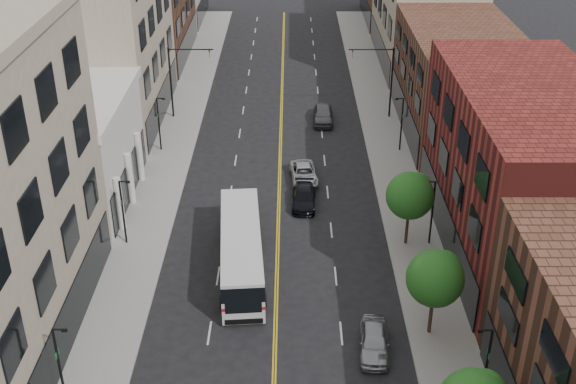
{
  "coord_description": "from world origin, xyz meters",
  "views": [
    {
      "loc": [
        0.85,
        -20.36,
        28.31
      ],
      "look_at": [
        0.75,
        22.76,
        5.0
      ],
      "focal_mm": 45.0,
      "sensor_mm": 36.0,
      "label": 1
    }
  ],
  "objects_px": {
    "car_lane_b": "(304,173)",
    "car_parked_far": "(374,341)",
    "car_lane_behind": "(241,206)",
    "car_lane_a": "(304,197)",
    "city_bus": "(241,248)",
    "car_lane_c": "(323,115)"
  },
  "relations": [
    {
      "from": "car_lane_b",
      "to": "car_parked_far",
      "type": "bearing_deg",
      "value": -86.26
    },
    {
      "from": "car_lane_behind",
      "to": "car_lane_b",
      "type": "relative_size",
      "value": 0.96
    },
    {
      "from": "car_lane_b",
      "to": "car_lane_a",
      "type": "bearing_deg",
      "value": -96.96
    },
    {
      "from": "car_parked_far",
      "to": "car_lane_a",
      "type": "xyz_separation_m",
      "value": [
        -3.81,
        17.47,
        -0.07
      ]
    },
    {
      "from": "car_lane_behind",
      "to": "car_lane_a",
      "type": "relative_size",
      "value": 1.0
    },
    {
      "from": "car_parked_far",
      "to": "city_bus",
      "type": "bearing_deg",
      "value": 139.72
    },
    {
      "from": "city_bus",
      "to": "car_lane_behind",
      "type": "height_order",
      "value": "city_bus"
    },
    {
      "from": "city_bus",
      "to": "car_lane_c",
      "type": "distance_m",
      "value": 27.05
    },
    {
      "from": "car_parked_far",
      "to": "car_lane_behind",
      "type": "distance_m",
      "value": 18.12
    },
    {
      "from": "city_bus",
      "to": "car_lane_b",
      "type": "bearing_deg",
      "value": 67.07
    },
    {
      "from": "car_lane_a",
      "to": "car_lane_c",
      "type": "bearing_deg",
      "value": 84.45
    },
    {
      "from": "car_lane_a",
      "to": "car_lane_behind",
      "type": "bearing_deg",
      "value": -160.26
    },
    {
      "from": "car_lane_a",
      "to": "car_lane_b",
      "type": "height_order",
      "value": "car_lane_a"
    },
    {
      "from": "city_bus",
      "to": "car_lane_behind",
      "type": "relative_size",
      "value": 2.73
    },
    {
      "from": "city_bus",
      "to": "car_parked_far",
      "type": "height_order",
      "value": "city_bus"
    },
    {
      "from": "city_bus",
      "to": "car_parked_far",
      "type": "xyz_separation_m",
      "value": [
        8.21,
        -8.2,
        -1.09
      ]
    },
    {
      "from": "car_parked_far",
      "to": "car_lane_behind",
      "type": "height_order",
      "value": "car_lane_behind"
    },
    {
      "from": "car_parked_far",
      "to": "car_lane_behind",
      "type": "bearing_deg",
      "value": 123.34
    },
    {
      "from": "car_lane_behind",
      "to": "car_lane_a",
      "type": "xyz_separation_m",
      "value": [
        4.88,
        1.57,
        -0.09
      ]
    },
    {
      "from": "car_parked_far",
      "to": "car_lane_c",
      "type": "relative_size",
      "value": 0.89
    },
    {
      "from": "car_lane_c",
      "to": "car_parked_far",
      "type": "bearing_deg",
      "value": -85.78
    },
    {
      "from": "car_lane_a",
      "to": "car_parked_far",
      "type": "bearing_deg",
      "value": -75.8
    }
  ]
}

